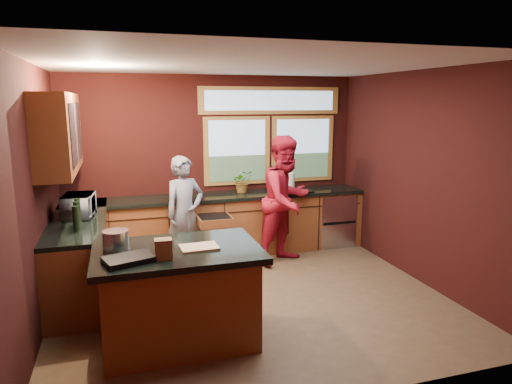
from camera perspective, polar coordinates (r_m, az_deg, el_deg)
name	(u,v)px	position (r m, az deg, el deg)	size (l,w,h in m)	color
floor	(252,298)	(5.58, -0.51, -13.16)	(4.50, 4.50, 0.00)	brown
room_shell	(194,147)	(5.29, -7.80, 5.65)	(4.52, 4.02, 2.71)	black
back_counter	(233,224)	(7.02, -2.89, -3.98)	(4.50, 0.64, 0.93)	brown
left_counter	(80,254)	(6.03, -21.17, -7.29)	(0.64, 2.30, 0.93)	brown
island	(179,295)	(4.55, -9.61, -12.57)	(1.55, 1.05, 0.95)	brown
person_grey	(185,213)	(6.36, -8.89, -2.64)	(0.58, 0.38, 1.59)	slate
person_red	(286,200)	(6.54, 3.78, -0.99)	(0.90, 0.70, 1.84)	maroon
microwave	(79,206)	(5.91, -21.28, -1.61)	(0.50, 0.34, 0.28)	#999999
potted_plant	(242,182)	(6.97, -1.72, 1.29)	(0.31, 0.27, 0.34)	#999999
paper_towel	(291,182)	(7.17, 4.38, 1.29)	(0.12, 0.12, 0.28)	silver
cutting_board	(199,247)	(4.36, -7.11, -6.86)	(0.35, 0.25, 0.02)	tan
stock_pot	(116,240)	(4.48, -17.13, -5.75)	(0.24, 0.24, 0.18)	silver
paper_bag	(163,249)	(4.11, -11.50, -6.99)	(0.15, 0.12, 0.18)	brown
black_tray	(128,259)	(4.12, -15.66, -8.12)	(0.40, 0.28, 0.05)	black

